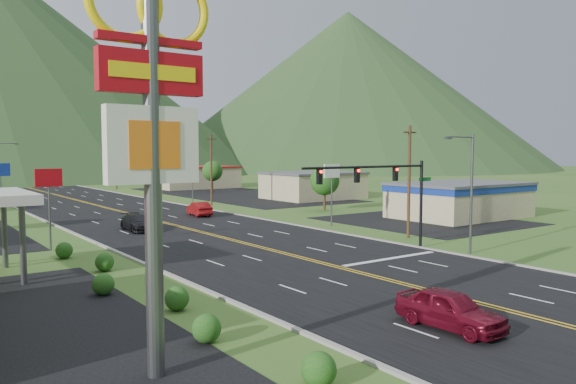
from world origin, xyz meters
TOP-DOWN VIEW (x-y plane):
  - ground at (0.00, 0.00)m, footprint 500.00×500.00m
  - road at (0.00, 0.00)m, footprint 20.00×460.00m
  - curb_west at (-10.15, 0.00)m, footprint 0.30×460.00m
  - pylon_sign at (-17.00, 2.00)m, footprint 4.32×0.60m
  - traffic_signal at (6.48, 14.00)m, footprint 13.10×0.43m
  - streetlight_east at (11.18, 10.00)m, footprint 3.28×0.25m
  - building_east_near at (30.00, 25.00)m, footprint 15.40×10.40m
  - building_east_mid at (32.00, 55.00)m, footprint 14.40×11.40m
  - building_east_far at (28.00, 90.00)m, footprint 16.40×12.40m
  - pole_sign_west_a at (-14.00, 30.00)m, footprint 2.00×0.18m
  - pole_sign_west_b at (-14.00, 52.00)m, footprint 2.00×0.18m
  - pole_sign_east_a at (13.00, 28.00)m, footprint 2.00×0.18m
  - pole_sign_east_b at (13.00, 60.00)m, footprint 2.00×0.18m
  - tree_east_a at (22.00, 40.00)m, footprint 3.84×3.84m
  - tree_east_b at (26.00, 78.00)m, footprint 3.84×3.84m
  - utility_pole_a at (13.50, 18.00)m, footprint 1.60×0.28m
  - utility_pole_b at (13.50, 55.00)m, footprint 1.60×0.28m
  - utility_pole_c at (13.50, 95.00)m, footprint 1.60×0.28m
  - utility_pole_d at (13.50, 135.00)m, footprint 1.60×0.28m
  - mountain_ne at (147.84, 176.19)m, footprint 180.00×180.00m
  - car_red_near at (-4.53, -0.67)m, footprint 2.22×5.11m
  - car_dark_mid at (-4.57, 36.27)m, footprint 2.39×5.46m
  - car_red_far at (5.98, 44.02)m, footprint 2.50×5.20m

SIDE VIEW (x-z plane):
  - ground at x=0.00m, z-range 0.00..0.00m
  - road at x=0.00m, z-range -0.02..0.02m
  - curb_west at x=-10.15m, z-range -0.07..0.07m
  - car_dark_mid at x=-4.57m, z-range 0.00..1.56m
  - car_red_far at x=5.98m, z-range 0.00..1.64m
  - car_red_near at x=-4.53m, z-range 0.00..1.72m
  - building_east_mid at x=32.00m, z-range 0.01..4.31m
  - building_east_far at x=28.00m, z-range 0.01..4.51m
  - building_east_near at x=30.00m, z-range 0.22..4.32m
  - tree_east_a at x=22.00m, z-range 0.98..6.80m
  - tree_east_b at x=26.00m, z-range 0.98..6.80m
  - pole_sign_west_a at x=-14.00m, z-range 1.85..8.25m
  - pole_sign_west_b at x=-14.00m, z-range 1.85..8.25m
  - pole_sign_east_a at x=13.00m, z-range 1.85..8.25m
  - pole_sign_east_b at x=13.00m, z-range 1.85..8.25m
  - utility_pole_a at x=13.50m, z-range 0.13..10.13m
  - utility_pole_b at x=13.50m, z-range 0.13..10.13m
  - utility_pole_c at x=13.50m, z-range 0.13..10.13m
  - utility_pole_d at x=13.50m, z-range 0.13..10.13m
  - streetlight_east at x=11.18m, z-range 0.68..9.68m
  - traffic_signal at x=6.48m, z-range 1.83..8.83m
  - pylon_sign at x=-17.00m, z-range 2.30..16.30m
  - mountain_ne at x=147.84m, z-range 0.00..70.00m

